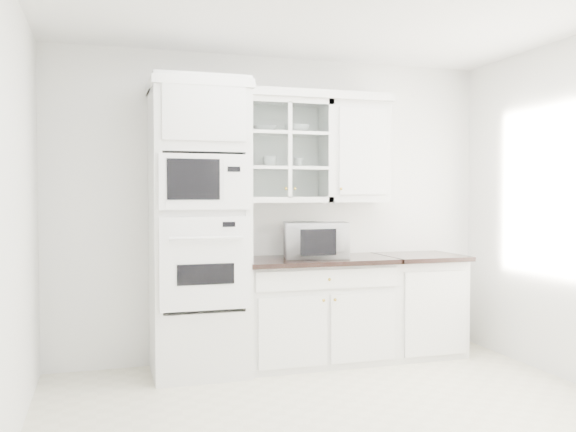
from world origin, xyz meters
name	(u,v)px	position (x,y,z in m)	size (l,w,h in m)	color
ground	(351,424)	(0.00, 0.00, 0.01)	(4.00, 3.50, 0.01)	beige
room_shell	(328,150)	(0.00, 0.43, 1.78)	(4.00, 3.50, 2.70)	white
oven_column	(199,228)	(-0.75, 1.42, 1.20)	(0.76, 0.68, 2.40)	silver
base_cabinet_run	(316,310)	(0.28, 1.45, 0.46)	(1.32, 0.67, 0.92)	silver
extra_base_cabinet	(418,304)	(1.28, 1.45, 0.46)	(0.72, 0.67, 0.92)	silver
upper_cabinet_glass	(284,151)	(0.03, 1.58, 1.85)	(0.80, 0.33, 0.90)	silver
upper_cabinet_solid	(355,153)	(0.71, 1.58, 1.85)	(0.55, 0.33, 0.90)	silver
crown_molding	(274,95)	(-0.07, 1.56, 2.33)	(2.14, 0.38, 0.07)	white
countertop_microwave	(316,240)	(0.27, 1.44, 1.08)	(0.54, 0.45, 0.31)	white
bowl_a	(265,129)	(-0.15, 1.57, 2.04)	(0.21, 0.21, 0.05)	white
bowl_b	(297,129)	(0.14, 1.57, 2.04)	(0.22, 0.22, 0.07)	white
cup_a	(270,162)	(-0.10, 1.60, 1.76)	(0.12, 0.12, 0.09)	white
cup_b	(299,163)	(0.16, 1.57, 1.75)	(0.09, 0.09, 0.08)	white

